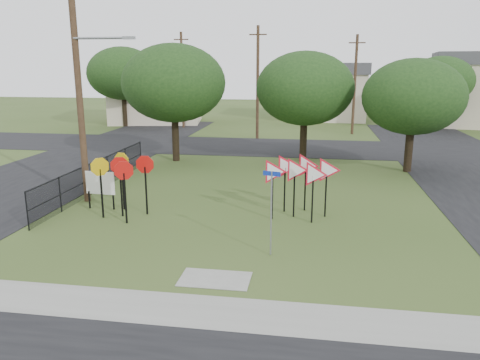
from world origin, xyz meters
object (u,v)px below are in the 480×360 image
(street_name_sign, at_px, (271,207))
(stop_sign_cluster, at_px, (122,172))
(yield_sign_cluster, at_px, (300,172))
(info_board, at_px, (100,184))

(street_name_sign, bearing_deg, stop_sign_cluster, 153.67)
(street_name_sign, xyz_separation_m, yield_sign_cluster, (0.74, 4.15, 0.22))
(yield_sign_cluster, distance_m, info_board, 8.31)
(yield_sign_cluster, xyz_separation_m, info_board, (-8.27, -0.32, -0.73))
(info_board, bearing_deg, street_name_sign, -26.91)
(stop_sign_cluster, relative_size, yield_sign_cluster, 0.78)
(info_board, bearing_deg, stop_sign_cluster, -29.52)
(street_name_sign, xyz_separation_m, info_board, (-7.53, 3.82, -0.52))
(street_name_sign, distance_m, yield_sign_cluster, 4.22)
(yield_sign_cluster, relative_size, info_board, 1.95)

